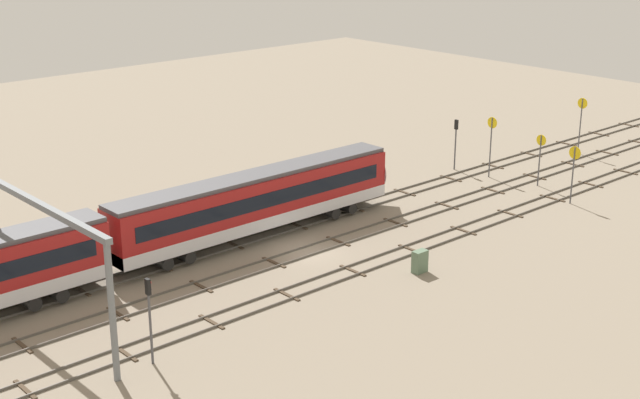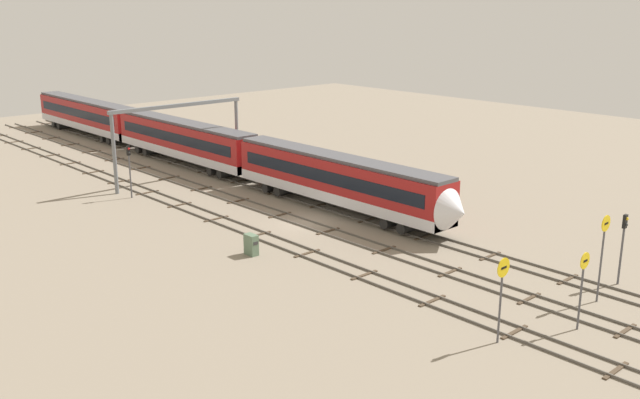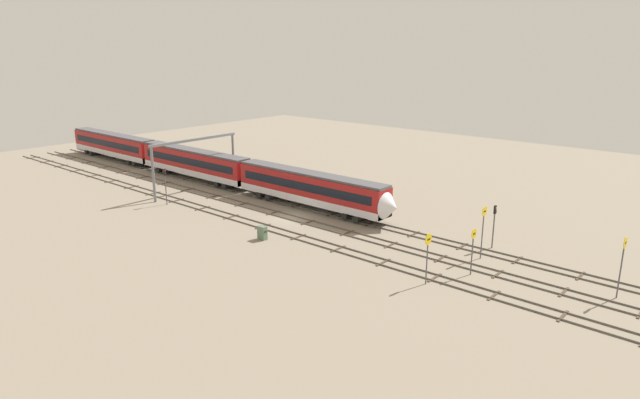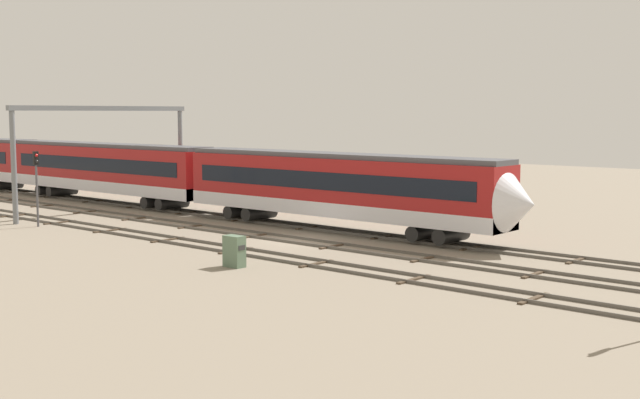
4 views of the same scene
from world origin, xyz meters
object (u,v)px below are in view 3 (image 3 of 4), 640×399
speed_sign_near_foreground (473,244)px  speed_sign_distant_end (623,258)px  train (197,164)px  signal_light_trackside_departure (494,220)px  speed_sign_mid_trackside (483,224)px  overhead_gantry (195,153)px  speed_sign_far_trackside (428,250)px  signal_light_trackside_approach (165,182)px  relay_cabinet (262,233)px

speed_sign_near_foreground → speed_sign_distant_end: bearing=16.8°
train → speed_sign_distant_end: bearing=-2.6°
signal_light_trackside_departure → speed_sign_mid_trackside: bearing=-83.2°
overhead_gantry → speed_sign_far_trackside: size_ratio=3.06×
speed_sign_near_foreground → signal_light_trackside_approach: signal_light_trackside_approach is taller
train → speed_sign_distant_end: speed_sign_distant_end is taller
signal_light_trackside_approach → signal_light_trackside_departure: size_ratio=1.05×
speed_sign_distant_end → train: bearing=177.4°
overhead_gantry → signal_light_trackside_departure: bearing=8.2°
speed_sign_far_trackside → signal_light_trackside_approach: (-40.16, -0.25, -0.06)m
train → speed_sign_mid_trackside: bearing=-2.2°
signal_light_trackside_departure → speed_sign_distant_end: bearing=-18.9°
speed_sign_mid_trackside → signal_light_trackside_approach: speed_sign_mid_trackside is taller
speed_sign_mid_trackside → signal_light_trackside_departure: 3.74m
train → speed_sign_far_trackside: size_ratio=15.46×
speed_sign_near_foreground → relay_cabinet: (-22.16, -6.11, -2.27)m
speed_sign_near_foreground → relay_cabinet: size_ratio=2.97×
overhead_gantry → train: bearing=142.4°
speed_sign_distant_end → relay_cabinet: 35.46m
speed_sign_distant_end → relay_cabinet: size_ratio=3.61×
speed_sign_near_foreground → speed_sign_mid_trackside: 4.65m
speed_sign_near_foreground → relay_cabinet: 23.10m
train → overhead_gantry: overhead_gantry is taller
overhead_gantry → signal_light_trackside_departure: overhead_gantry is taller
speed_sign_near_foreground → signal_light_trackside_departure: size_ratio=0.97×
speed_sign_near_foreground → signal_light_trackside_departure: (-1.56, 8.14, 0.05)m
train → speed_sign_near_foreground: 50.82m
train → speed_sign_near_foreground: size_ratio=16.39×
signal_light_trackside_departure → speed_sign_near_foreground: bearing=-79.2°
speed_sign_far_trackside → speed_sign_distant_end: bearing=30.7°
signal_light_trackside_approach → speed_sign_near_foreground: bearing=6.7°
speed_sign_distant_end → speed_sign_mid_trackside: bearing=176.0°
speed_sign_distant_end → signal_light_trackside_approach: size_ratio=1.12×
overhead_gantry → relay_cabinet: size_ratio=9.63×
speed_sign_near_foreground → signal_light_trackside_approach: (-42.26, -4.94, 0.19)m
speed_sign_distant_end → relay_cabinet: bearing=-164.1°
speed_sign_mid_trackside → signal_light_trackside_departure: size_ratio=1.17×
speed_sign_mid_trackside → signal_light_trackside_approach: size_ratio=1.12×
speed_sign_distant_end → signal_light_trackside_departure: 14.15m
train → signal_light_trackside_approach: 13.96m
signal_light_trackside_approach → relay_cabinet: (20.09, -1.17, -2.45)m
relay_cabinet → signal_light_trackside_approach: bearing=176.7°
overhead_gantry → speed_sign_far_trackside: bearing=-8.8°
overhead_gantry → signal_light_trackside_approach: size_ratio=2.99×
speed_sign_near_foreground → speed_sign_mid_trackside: (-1.12, 4.47, 0.62)m
speed_sign_mid_trackside → speed_sign_far_trackside: (-0.97, -9.16, -0.37)m
speed_sign_far_trackside → signal_light_trackside_approach: signal_light_trackside_approach is taller
overhead_gantry → speed_sign_mid_trackside: bearing=3.4°
relay_cabinet → train: bearing=156.1°
overhead_gantry → speed_sign_near_foreground: bearing=-2.4°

